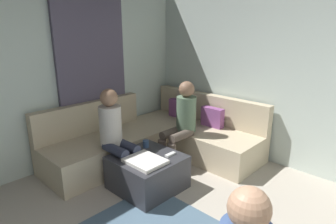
{
  "coord_description": "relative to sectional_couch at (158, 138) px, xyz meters",
  "views": [
    {
      "loc": [
        0.85,
        -0.96,
        1.93
      ],
      "look_at": [
        -1.63,
        1.63,
        0.85
      ],
      "focal_mm": 30.62,
      "sensor_mm": 36.0,
      "label": 1
    }
  ],
  "objects": [
    {
      "name": "curtain_panel",
      "position": [
        -0.76,
        -0.58,
        0.97
      ],
      "size": [
        0.06,
        1.1,
        2.5
      ],
      "primitive_type": "cube",
      "color": "#595166",
      "rests_on": "ground_plane"
    },
    {
      "name": "sectional_couch",
      "position": [
        0.0,
        0.0,
        0.0
      ],
      "size": [
        2.1,
        2.55,
        0.87
      ],
      "color": "#C6B593",
      "rests_on": "ground_plane"
    },
    {
      "name": "ottoman",
      "position": [
        0.57,
        -0.74,
        -0.07
      ],
      "size": [
        0.76,
        0.76,
        0.42
      ],
      "primitive_type": "cube",
      "color": "#333338",
      "rests_on": "ground_plane"
    },
    {
      "name": "folded_blanket",
      "position": [
        0.67,
        -0.86,
        0.16
      ],
      "size": [
        0.44,
        0.36,
        0.04
      ],
      "primitive_type": "cube",
      "color": "white",
      "rests_on": "ottoman"
    },
    {
      "name": "coffee_mug",
      "position": [
        0.35,
        -0.56,
        0.19
      ],
      "size": [
        0.08,
        0.08,
        0.1
      ],
      "primitive_type": "cylinder",
      "color": "#334C72",
      "rests_on": "ottoman"
    },
    {
      "name": "game_remote",
      "position": [
        0.75,
        -0.52,
        0.15
      ],
      "size": [
        0.05,
        0.15,
        0.02
      ],
      "primitive_type": "cube",
      "color": "white",
      "rests_on": "ottoman"
    },
    {
      "name": "person_on_couch_back",
      "position": [
        0.43,
        0.06,
        0.38
      ],
      "size": [
        0.3,
        0.6,
        1.2
      ],
      "rotation": [
        0.0,
        0.0,
        3.14
      ],
      "color": "brown",
      "rests_on": "ground_plane"
    },
    {
      "name": "person_on_couch_side",
      "position": [
        0.15,
        -0.88,
        0.38
      ],
      "size": [
        0.6,
        0.3,
        1.2
      ],
      "rotation": [
        0.0,
        0.0,
        -1.57
      ],
      "color": "#2D3347",
      "rests_on": "ground_plane"
    }
  ]
}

